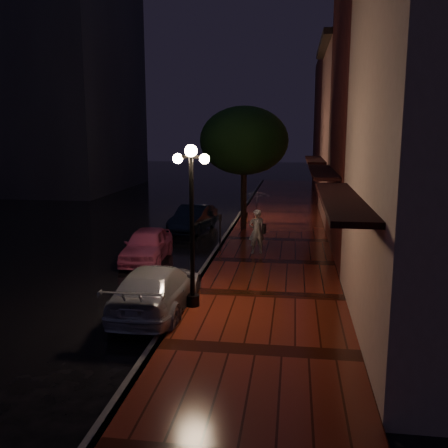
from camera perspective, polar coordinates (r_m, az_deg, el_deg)
The scene contains 14 objects.
ground at distance 18.48m, azimuth -1.53°, elevation -4.45°, with size 120.00×120.00×0.00m, color black.
sidewalk at distance 18.24m, azimuth 5.48°, elevation -4.46°, with size 4.50×60.00×0.15m, color #4C190D.
curb at distance 18.46m, azimuth -1.53°, elevation -4.23°, with size 0.25×60.00×0.15m, color #595451.
storefront_mid at distance 20.01m, azimuth 20.07°, elevation 11.98°, with size 5.00×8.00×11.00m, color #511914.
storefront_far at distance 27.89m, azimuth 16.56°, elevation 9.57°, with size 5.00×8.00×9.00m, color #8C5951.
storefront_extra at distance 37.81m, azimuth 14.39°, elevation 10.60°, with size 5.00×12.00×10.00m, color #511914.
streetlamp_near at distance 13.05m, azimuth -3.71°, elevation 0.87°, with size 0.96×0.36×4.31m.
streetlamp_far at distance 26.82m, azimuth 2.39°, elevation 5.90°, with size 0.96×0.36×4.31m.
street_tree at distance 23.71m, azimuth 2.32°, elevation 9.26°, with size 4.16×4.16×5.80m.
pink_car at distance 18.76m, azimuth -8.79°, elevation -2.38°, with size 1.48×3.67×1.25m, color #E25D8B.
navy_car at distance 24.06m, azimuth -3.53°, elevation 0.62°, with size 1.35×3.86×1.27m, color black.
silver_car at distance 13.58m, azimuth -7.71°, elevation -7.35°, with size 1.79×4.39×1.27m, color #ACACB4.
woman_with_umbrella at distance 18.98m, azimuth 3.78°, elevation 1.31°, with size 1.00×1.02×2.41m.
parking_meter at distance 19.54m, azimuth -0.45°, elevation -0.54°, with size 0.15×0.12×1.44m.
Camera 1 is at (2.98, -17.59, 4.81)m, focal length 40.00 mm.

